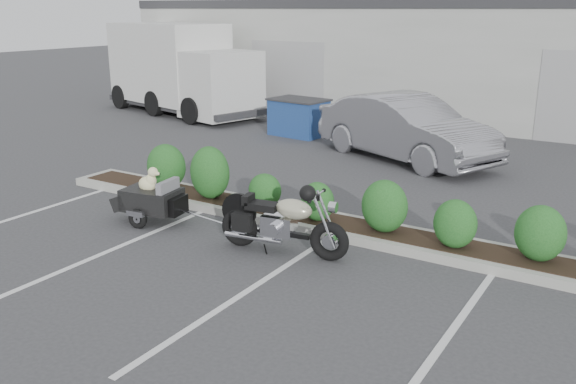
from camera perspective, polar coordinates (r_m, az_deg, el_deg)
The scene contains 8 objects.
ground at distance 9.51m, azimuth -7.73°, elevation -6.21°, with size 90.00×90.00×0.00m, color #38383A.
planter_kerb at distance 10.67m, azimuth 3.97°, elevation -3.06°, with size 12.00×1.00×0.15m, color #9E9E93.
building at distance 24.42m, azimuth 18.80°, elevation 11.95°, with size 26.00×10.00×4.00m, color #9EA099.
motorcycle at distance 9.47m, azimuth -0.55°, elevation -2.93°, with size 2.16×0.84×1.24m.
pet_trailer at distance 11.16m, azimuth -12.67°, elevation -0.59°, with size 1.75×0.99×1.03m.
sedan at distance 15.66m, azimuth 10.93°, elevation 5.91°, with size 1.73×4.96×1.63m, color #A8A7AE.
dumpster at distance 18.50m, azimuth 1.01°, elevation 7.05°, with size 1.81×1.35×1.11m.
delivery_truck at distance 22.78m, azimuth -9.97°, elevation 11.10°, with size 7.30×3.88×3.19m.
Camera 1 is at (5.66, -6.69, 3.69)m, focal length 38.00 mm.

